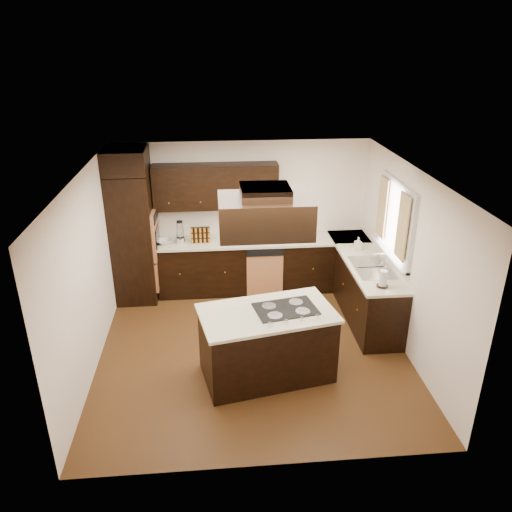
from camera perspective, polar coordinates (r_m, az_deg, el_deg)
name	(u,v)px	position (r m, az deg, el deg)	size (l,w,h in m)	color
floor	(253,349)	(7.14, -0.37, -10.54)	(4.20, 4.20, 0.02)	brown
ceiling	(252,173)	(6.08, -0.44, 9.45)	(4.20, 4.20, 0.02)	silver
wall_back	(242,215)	(8.46, -1.59, 4.72)	(4.20, 0.02, 2.50)	white
wall_front	(272,365)	(4.70, 1.78, -12.34)	(4.20, 0.02, 2.50)	white
wall_left	(87,274)	(6.69, -18.72, -1.97)	(0.02, 4.20, 2.50)	white
wall_right	(409,262)	(6.99, 17.10, -0.64)	(0.02, 4.20, 2.50)	white
oven_column	(134,238)	(8.24, -13.82, 2.05)	(0.65, 0.75, 2.12)	black
wall_oven_face	(155,233)	(8.17, -11.43, 2.54)	(0.05, 0.62, 0.78)	#C77E4D
base_cabinets_back	(246,266)	(8.48, -1.16, -1.14)	(2.93, 0.60, 0.88)	black
base_cabinets_right	(362,286)	(7.99, 12.05, -3.35)	(0.60, 2.40, 0.88)	black
countertop_back	(246,241)	(8.29, -1.18, 1.70)	(2.93, 0.63, 0.04)	beige
countertop_right	(364,259)	(7.79, 12.23, -0.34)	(0.63, 2.40, 0.04)	beige
upper_cabinets	(216,186)	(8.11, -4.62, 7.94)	(2.00, 0.34, 0.72)	black
dishwasher_front	(265,275)	(8.26, 1.01, -2.20)	(0.60, 0.05, 0.72)	#C77E4D
window_frame	(395,220)	(7.31, 15.65, 3.99)	(0.06, 1.32, 1.12)	silver
window_pane	(397,220)	(7.32, 15.86, 3.99)	(0.00, 1.20, 1.00)	white
curtain_left	(402,227)	(6.90, 16.39, 3.18)	(0.02, 0.34, 0.90)	beige
curtain_right	(382,207)	(7.64, 14.22, 5.41)	(0.02, 0.34, 0.90)	beige
sink_rim	(372,267)	(7.49, 13.11, -1.27)	(0.52, 0.84, 0.01)	silver
island	(267,345)	(6.41, 1.25, -10.13)	(1.59, 0.87, 0.88)	black
island_top	(267,313)	(6.17, 1.29, -6.58)	(1.65, 0.92, 0.04)	beige
cooktop	(286,309)	(6.22, 3.41, -6.04)	(0.75, 0.50, 0.01)	black
range_hood	(265,215)	(5.67, 1.04, 4.66)	(1.05, 0.72, 0.42)	black
hood_duct	(265,192)	(5.58, 1.06, 7.33)	(0.55, 0.50, 0.13)	black
blender_base	(181,240)	(8.23, -8.61, 1.79)	(0.15, 0.15, 0.10)	silver
blender_pitcher	(180,230)	(8.16, -8.68, 2.96)	(0.13, 0.13, 0.26)	silver
spice_rack	(200,235)	(8.19, -6.37, 2.42)	(0.31, 0.08, 0.26)	black
mixing_bowl	(165,242)	(8.27, -10.40, 1.64)	(0.26, 0.26, 0.06)	silver
soap_bottle	(358,243)	(8.04, 11.58, 1.42)	(0.09, 0.09, 0.21)	silver
paper_towel	(383,279)	(6.91, 14.32, -2.54)	(0.11, 0.11, 0.24)	silver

